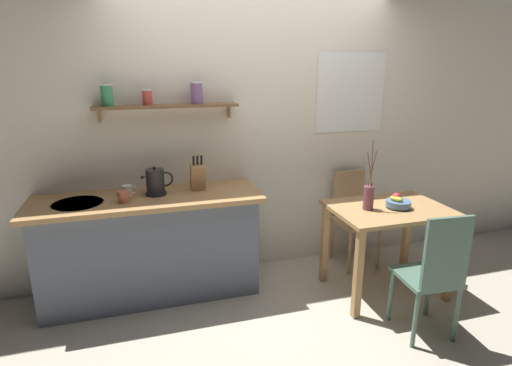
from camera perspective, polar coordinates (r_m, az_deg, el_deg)
The scene contains 13 objects.
ground_plane at distance 3.69m, azimuth 2.67°, elevation -15.27°, with size 14.00×14.00×0.00m, color #BCB29E.
back_wall at distance 3.87m, azimuth 2.69°, elevation 7.69°, with size 6.80×0.11×2.70m.
kitchen_counter at distance 3.60m, azimuth -14.37°, elevation -8.43°, with size 1.83×0.63×0.90m.
wall_shelf at distance 3.48m, azimuth -12.94°, elevation 10.99°, with size 1.17×0.20×0.31m.
dining_table at distance 3.65m, azimuth 17.82°, elevation -5.20°, with size 0.96×0.69×0.78m.
dining_chair_near at distance 3.19m, azimuth 23.48°, elevation -11.20°, with size 0.41×0.42×0.97m.
dining_chair_far at distance 4.17m, azimuth 13.28°, elevation -4.06°, with size 0.42×0.41×0.91m.
fruit_bowl at distance 3.59m, azimuth 19.08°, elevation -2.53°, with size 0.20×0.20×0.13m.
twig_vase at distance 3.47m, azimuth 15.36°, elevation -1.84°, with size 0.09×0.09×0.58m.
electric_kettle at distance 3.42m, azimuth -13.75°, elevation 0.12°, with size 0.26×0.17×0.24m.
knife_block at distance 3.48m, azimuth -8.08°, elevation 0.92°, with size 0.12×0.15×0.30m.
coffee_mug_by_sink at distance 3.47m, azimuth -17.36°, elevation -1.02°, with size 0.12×0.08×0.09m.
coffee_mug_spare at distance 3.33m, azimuth -17.88°, elevation -1.79°, with size 0.13×0.09×0.09m.
Camera 1 is at (-1.04, -2.96, 1.93)m, focal length 28.83 mm.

